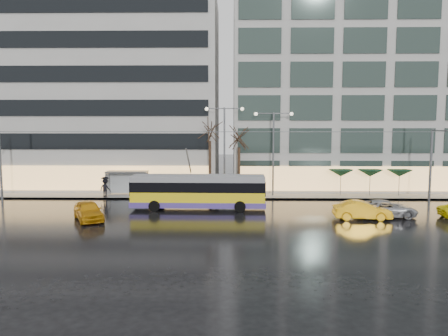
{
  "coord_description": "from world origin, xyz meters",
  "views": [
    {
      "loc": [
        2.69,
        -33.77,
        7.68
      ],
      "look_at": [
        2.05,
        5.0,
        3.59
      ],
      "focal_mm": 35.0,
      "sensor_mm": 36.0,
      "label": 1
    }
  ],
  "objects_px": {
    "bus_shelter": "(124,178)",
    "street_lamp_near": "(224,139)",
    "taxi_a": "(88,211)",
    "trolleybus": "(198,193)"
  },
  "relations": [
    {
      "from": "bus_shelter",
      "to": "taxi_a",
      "type": "xyz_separation_m",
      "value": [
        -0.12,
        -11.0,
        -1.2
      ]
    },
    {
      "from": "trolleybus",
      "to": "bus_shelter",
      "type": "xyz_separation_m",
      "value": [
        -8.18,
        6.5,
        0.49
      ]
    },
    {
      "from": "street_lamp_near",
      "to": "trolleybus",
      "type": "bearing_deg",
      "value": -108.46
    },
    {
      "from": "bus_shelter",
      "to": "street_lamp_near",
      "type": "xyz_separation_m",
      "value": [
        10.38,
        0.11,
        4.03
      ]
    },
    {
      "from": "trolleybus",
      "to": "street_lamp_near",
      "type": "bearing_deg",
      "value": 71.54
    },
    {
      "from": "bus_shelter",
      "to": "taxi_a",
      "type": "bearing_deg",
      "value": -90.64
    },
    {
      "from": "taxi_a",
      "to": "street_lamp_near",
      "type": "bearing_deg",
      "value": 18.35
    },
    {
      "from": "street_lamp_near",
      "to": "taxi_a",
      "type": "bearing_deg",
      "value": -133.38
    },
    {
      "from": "bus_shelter",
      "to": "street_lamp_near",
      "type": "distance_m",
      "value": 11.14
    },
    {
      "from": "bus_shelter",
      "to": "street_lamp_near",
      "type": "bearing_deg",
      "value": 0.63
    }
  ]
}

